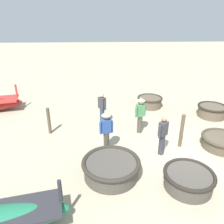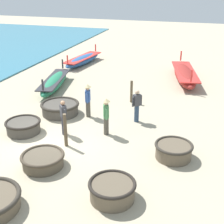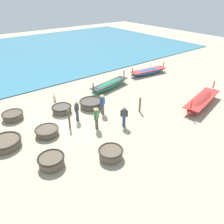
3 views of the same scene
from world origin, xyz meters
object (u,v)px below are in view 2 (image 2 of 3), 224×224
(long_boat_ochre_hull, at_px, (54,82))
(fisherman_by_coracle, at_px, (106,114))
(fisherman_with_hat, at_px, (64,117))
(mooring_post_inland, at_px, (131,92))
(coracle_nearest, at_px, (112,190))
(mooring_post_shoreline, at_px, (65,130))
(fisherman_crouching, at_px, (88,98))
(long_boat_blue_hull, at_px, (83,60))
(fisherman_hauling, at_px, (137,105))
(long_boat_green_hull, at_px, (185,75))
(coracle_front_right, at_px, (23,126))
(coracle_front_left, at_px, (174,150))
(coracle_far_right, at_px, (60,108))
(coracle_weathered, at_px, (43,160))

(long_boat_ochre_hull, xyz_separation_m, fisherman_by_coracle, (4.96, -4.94, 0.59))
(fisherman_with_hat, bearing_deg, mooring_post_inland, 67.81)
(coracle_nearest, bearing_deg, mooring_post_inland, 99.70)
(long_boat_ochre_hull, distance_m, mooring_post_shoreline, 7.41)
(fisherman_crouching, distance_m, mooring_post_shoreline, 3.00)
(long_boat_blue_hull, relative_size, mooring_post_shoreline, 3.49)
(fisherman_by_coracle, height_order, mooring_post_inland, fisherman_by_coracle)
(fisherman_with_hat, relative_size, mooring_post_inland, 1.29)
(fisherman_with_hat, height_order, fisherman_crouching, fisherman_crouching)
(long_boat_blue_hull, height_order, fisherman_hauling, fisherman_hauling)
(long_boat_green_hull, bearing_deg, long_boat_ochre_hull, -152.58)
(fisherman_with_hat, height_order, mooring_post_inland, fisherman_with_hat)
(coracle_nearest, bearing_deg, mooring_post_shoreline, 136.43)
(coracle_nearest, height_order, coracle_front_right, coracle_nearest)
(coracle_front_left, height_order, fisherman_crouching, fisherman_crouching)
(long_boat_blue_hull, distance_m, fisherman_hauling, 11.25)
(fisherman_hauling, bearing_deg, long_boat_green_hull, 77.38)
(coracle_far_right, relative_size, long_boat_ochre_hull, 0.39)
(long_boat_ochre_hull, height_order, fisherman_hauling, fisherman_hauling)
(long_boat_green_hull, distance_m, fisherman_by_coracle, 9.24)
(coracle_front_right, bearing_deg, coracle_front_left, -1.72)
(coracle_far_right, bearing_deg, coracle_front_right, -105.77)
(coracle_front_left, height_order, fisherman_with_hat, fisherman_with_hat)
(long_boat_blue_hull, height_order, fisherman_crouching, fisherman_crouching)
(coracle_weathered, height_order, fisherman_by_coracle, fisherman_by_coracle)
(coracle_nearest, xyz_separation_m, fisherman_hauling, (-0.55, 5.74, 0.51))
(fisherman_hauling, bearing_deg, mooring_post_inland, 109.39)
(fisherman_with_hat, bearing_deg, long_boat_blue_hull, 108.16)
(mooring_post_shoreline, bearing_deg, coracle_front_right, 166.74)
(coracle_far_right, xyz_separation_m, fisherman_by_coracle, (2.88, -1.42, 0.63))
(fisherman_with_hat, relative_size, fisherman_by_coracle, 0.94)
(long_boat_blue_hull, height_order, mooring_post_shoreline, mooring_post_shoreline)
(coracle_front_right, relative_size, fisherman_crouching, 0.93)
(fisherman_hauling, bearing_deg, coracle_nearest, -84.49)
(coracle_far_right, bearing_deg, mooring_post_shoreline, -60.17)
(coracle_front_right, bearing_deg, fisherman_crouching, 49.01)
(long_boat_blue_hull, bearing_deg, mooring_post_inland, -50.68)
(coracle_nearest, bearing_deg, coracle_front_right, 147.97)
(mooring_post_inland, bearing_deg, coracle_front_right, -126.64)
(coracle_weathered, height_order, mooring_post_inland, mooring_post_inland)
(long_boat_ochre_hull, bearing_deg, fisherman_crouching, -43.93)
(coracle_far_right, xyz_separation_m, fisherman_with_hat, (1.15, -1.96, 0.51))
(coracle_weathered, relative_size, fisherman_by_coracle, 0.95)
(coracle_nearest, xyz_separation_m, long_boat_ochre_hull, (-6.48, 9.01, 0.04))
(coracle_weathered, height_order, coracle_far_right, coracle_far_right)
(coracle_nearest, distance_m, mooring_post_inland, 8.22)
(coracle_nearest, distance_m, fisherman_crouching, 6.36)
(fisherman_with_hat, xyz_separation_m, fisherman_by_coracle, (1.73, 0.54, 0.12))
(coracle_far_right, height_order, fisherman_hauling, fisherman_hauling)
(fisherman_hauling, height_order, mooring_post_shoreline, fisherman_hauling)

